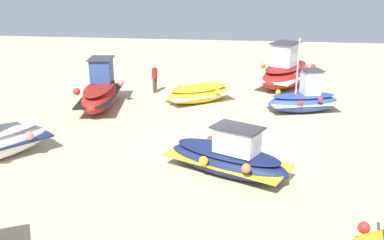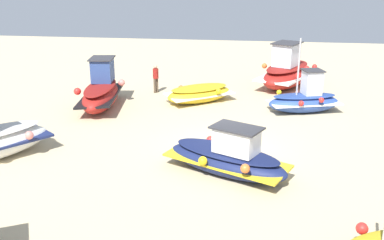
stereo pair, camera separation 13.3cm
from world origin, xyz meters
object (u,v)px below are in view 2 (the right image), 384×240
Objects in this scene: fishing_boat_6 at (305,100)px; fishing_boat_7 at (199,94)px; fishing_boat_0 at (101,92)px; person_walking at (156,77)px; fishing_boat_1 at (227,157)px; fishing_boat_5 at (287,72)px.

fishing_boat_6 reaches higher than fishing_boat_7.
person_walking is (-3.16, 2.15, 0.13)m from fishing_boat_0.
fishing_boat_7 is at bearing 152.10° from fishing_boat_6.
fishing_boat_0 is at bearing -83.58° from person_walking.
fishing_boat_0 reaches higher than fishing_boat_1.
fishing_boat_6 is (5.01, 0.61, -0.27)m from fishing_boat_5.
fishing_boat_0 reaches higher than fishing_boat_7.
fishing_boat_5 is 3.44× the size of person_walking.
fishing_boat_6 is 8.49m from person_walking.
fishing_boat_7 is 2.40× the size of person_walking.
person_walking is (-1.54, -2.71, 0.47)m from fishing_boat_7.
fishing_boat_6 is at bearing 23.07° from person_walking.
fishing_boat_0 is 1.26× the size of fishing_boat_7.
fishing_boat_0 is 1.27× the size of fishing_boat_6.
fishing_boat_1 is 11.28m from person_walking.
person_walking is (-10.20, -4.79, 0.34)m from fishing_boat_1.
fishing_boat_5 reaches higher than fishing_boat_7.
fishing_boat_0 is at bearing 160.44° from fishing_boat_1.
person_walking is (2.45, -7.48, 0.04)m from fishing_boat_5.
fishing_boat_0 is 9.89m from fishing_boat_1.
fishing_boat_0 is 5.13m from fishing_boat_7.
fishing_boat_7 is (-8.66, -2.09, -0.14)m from fishing_boat_1.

